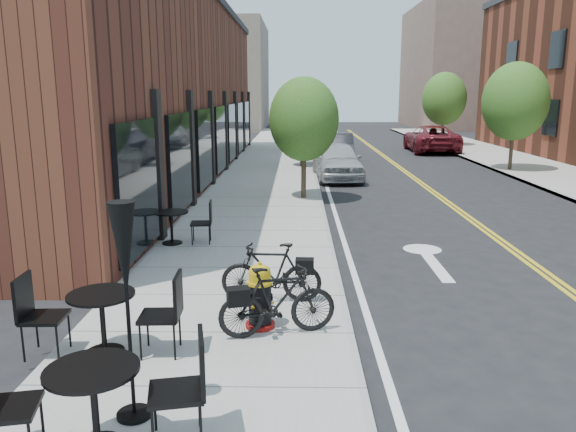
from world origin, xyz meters
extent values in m
plane|color=black|center=(0.00, 0.00, 0.00)|extent=(120.00, 120.00, 0.00)
cube|color=#9E9B93|center=(-2.00, 10.00, 0.06)|extent=(4.00, 70.00, 0.12)
cube|color=#421D15|center=(-6.50, 14.00, 3.50)|extent=(5.00, 28.00, 7.00)
cube|color=#726656|center=(-8.00, 48.00, 5.00)|extent=(8.00, 14.00, 10.00)
cube|color=brown|center=(16.00, 50.00, 6.00)|extent=(10.00, 16.00, 12.00)
cylinder|color=#382B1E|center=(-0.60, 9.00, 0.93)|extent=(0.16, 0.16, 1.61)
ellipsoid|color=#20571B|center=(-0.60, 9.00, 2.61)|extent=(2.20, 2.20, 2.64)
cylinder|color=#382B1E|center=(-0.60, 17.00, 0.96)|extent=(0.16, 0.16, 1.68)
ellipsoid|color=#20571B|center=(-0.60, 17.00, 2.72)|extent=(2.30, 2.30, 2.76)
cylinder|color=#382B1E|center=(-0.60, 25.00, 0.91)|extent=(0.16, 0.16, 1.57)
ellipsoid|color=#20571B|center=(-0.60, 25.00, 2.54)|extent=(2.10, 2.10, 2.52)
cylinder|color=#382B1E|center=(-0.60, 33.00, 0.98)|extent=(0.16, 0.16, 1.71)
ellipsoid|color=#20571B|center=(-0.60, 33.00, 2.79)|extent=(2.40, 2.40, 2.88)
cylinder|color=#382B1E|center=(8.60, 16.00, 1.03)|extent=(0.16, 0.16, 1.82)
ellipsoid|color=#20571B|center=(8.60, 16.00, 3.06)|extent=(2.80, 2.80, 3.36)
cylinder|color=#382B1E|center=(8.60, 28.00, 1.03)|extent=(0.16, 0.16, 1.82)
ellipsoid|color=#20571B|center=(8.60, 28.00, 3.06)|extent=(2.80, 2.80, 3.36)
cylinder|color=maroon|center=(-1.33, -1.30, 0.15)|extent=(0.50, 0.50, 0.06)
cylinder|color=black|center=(-1.33, -1.30, 0.47)|extent=(0.39, 0.39, 0.63)
cylinder|color=gold|center=(-1.33, -1.30, 0.79)|extent=(0.44, 0.44, 0.04)
cylinder|color=gold|center=(-1.33, -1.30, 0.88)|extent=(0.37, 0.37, 0.15)
ellipsoid|color=gold|center=(-1.33, -1.30, 0.96)|extent=(0.36, 0.36, 0.18)
cylinder|color=gold|center=(-1.33, -1.30, 1.06)|extent=(0.06, 0.06, 0.06)
imported|color=black|center=(-1.22, -0.28, 0.61)|extent=(1.64, 0.53, 0.97)
imported|color=black|center=(-1.07, -1.57, 0.62)|extent=(1.72, 0.89, 0.99)
cylinder|color=black|center=(-2.68, -4.17, 0.53)|extent=(0.08, 0.08, 0.80)
cylinder|color=black|center=(-2.68, -4.17, 0.94)|extent=(1.03, 1.03, 0.03)
cylinder|color=black|center=(-3.28, -2.18, 0.14)|extent=(0.51, 0.51, 0.03)
cylinder|color=black|center=(-3.28, -2.18, 0.52)|extent=(0.07, 0.07, 0.78)
cylinder|color=black|center=(-3.28, -2.18, 0.92)|extent=(0.89, 0.89, 0.03)
cylinder|color=black|center=(-3.60, 3.24, 0.14)|extent=(0.48, 0.48, 0.03)
cylinder|color=black|center=(-3.60, 3.24, 0.48)|extent=(0.07, 0.07, 0.70)
cylinder|color=black|center=(-3.60, 3.24, 0.84)|extent=(0.83, 0.83, 0.03)
cylinder|color=black|center=(-2.49, -3.60, 0.14)|extent=(0.37, 0.37, 0.04)
cylinder|color=black|center=(-2.49, -3.60, 1.25)|extent=(0.04, 0.04, 2.20)
cone|color=black|center=(-2.49, -3.60, 1.91)|extent=(0.27, 0.27, 0.97)
imported|color=#A5A9AE|center=(0.80, 13.73, 0.75)|extent=(2.04, 4.50, 1.50)
imported|color=black|center=(1.18, 19.14, 0.73)|extent=(1.74, 4.51, 1.47)
imported|color=#A6A6AB|center=(1.15, 27.41, 0.64)|extent=(1.79, 4.39, 1.27)
imported|color=maroon|center=(7.10, 24.65, 0.78)|extent=(2.74, 5.70, 1.56)
camera|label=1|loc=(-0.81, -8.85, 3.41)|focal=35.00mm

